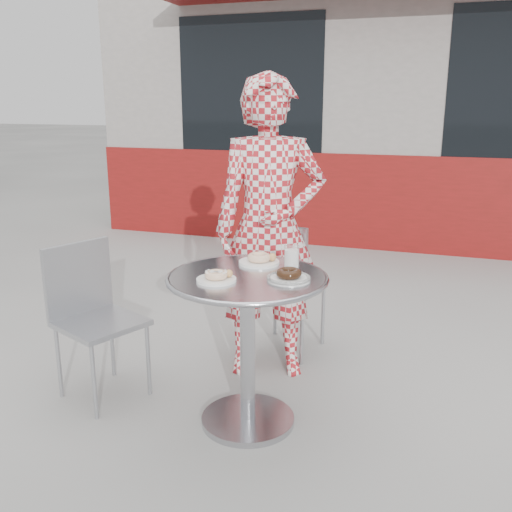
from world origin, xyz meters
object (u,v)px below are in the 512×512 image
(plate_near, at_px, (217,277))
(chair_far, at_px, (287,311))
(plate_checker, at_px, (289,277))
(milk_cup, at_px, (292,258))
(plate_far, at_px, (260,260))
(seated_person, at_px, (269,229))
(bistro_table, at_px, (248,313))
(chair_left, at_px, (102,351))

(plate_near, bearing_deg, chair_far, 87.17)
(plate_checker, bearing_deg, milk_cup, 101.12)
(chair_far, xyz_separation_m, plate_far, (0.04, -0.68, 0.52))
(milk_cup, bearing_deg, seated_person, 119.48)
(plate_far, distance_m, milk_cup, 0.18)
(chair_far, bearing_deg, milk_cup, 115.96)
(bistro_table, bearing_deg, plate_checker, -1.62)
(milk_cup, bearing_deg, plate_checker, -78.88)
(plate_far, height_order, milk_cup, milk_cup)
(plate_far, bearing_deg, chair_left, -166.93)
(milk_cup, bearing_deg, plate_far, 166.48)
(plate_far, height_order, plate_checker, plate_far)
(chair_far, distance_m, seated_person, 0.65)
(plate_checker, distance_m, milk_cup, 0.18)
(chair_far, relative_size, plate_far, 4.21)
(plate_near, height_order, plate_checker, plate_checker)
(plate_far, bearing_deg, milk_cup, -13.52)
(seated_person, bearing_deg, plate_far, -98.98)
(chair_far, distance_m, plate_near, 1.13)
(bistro_table, height_order, seated_person, seated_person)
(chair_far, relative_size, plate_near, 4.74)
(milk_cup, bearing_deg, chair_left, -171.46)
(seated_person, height_order, milk_cup, seated_person)
(plate_near, xyz_separation_m, milk_cup, (0.27, 0.28, 0.03))
(chair_far, distance_m, plate_far, 0.86)
(plate_far, bearing_deg, seated_person, 100.52)
(chair_far, bearing_deg, plate_near, 96.41)
(bistro_table, distance_m, chair_far, 0.94)
(bistro_table, xyz_separation_m, plate_checker, (0.20, -0.01, 0.20))
(bistro_table, height_order, milk_cup, milk_cup)
(bistro_table, distance_m, milk_cup, 0.33)
(seated_person, bearing_deg, chair_left, -161.53)
(plate_near, relative_size, milk_cup, 1.56)
(plate_near, bearing_deg, plate_checker, 20.68)
(chair_far, height_order, plate_near, chair_far)
(bistro_table, distance_m, plate_checker, 0.28)
(plate_checker, bearing_deg, chair_left, 178.88)
(bistro_table, bearing_deg, plate_near, -130.46)
(chair_left, relative_size, seated_person, 0.48)
(bistro_table, relative_size, plate_checker, 3.83)
(chair_left, bearing_deg, seated_person, -28.79)
(chair_far, height_order, plate_far, chair_far)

